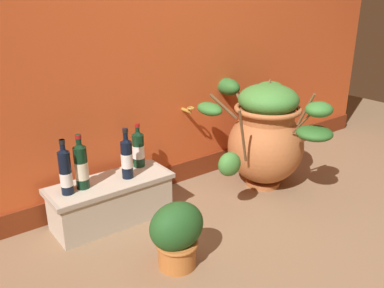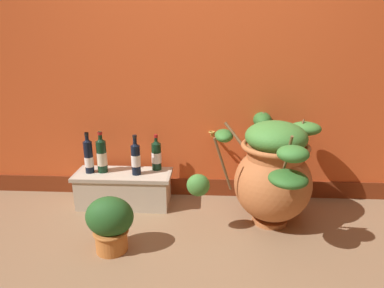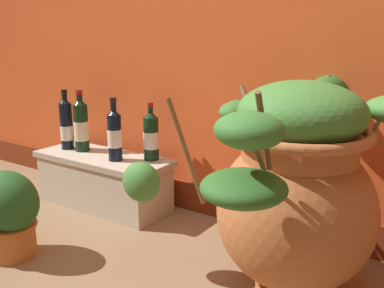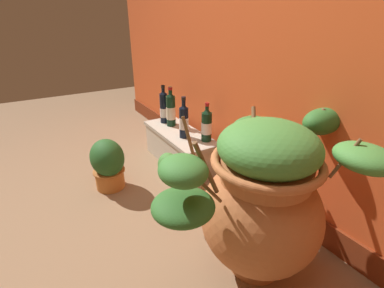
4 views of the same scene
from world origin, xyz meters
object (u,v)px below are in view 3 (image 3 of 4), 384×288
at_px(wine_bottle_middle, 115,134).
at_px(wine_bottle_right, 151,135).
at_px(potted_shrub, 8,212).
at_px(wine_bottle_back, 66,124).
at_px(terracotta_urn, 295,185).
at_px(wine_bottle_left, 81,125).

bearing_deg(wine_bottle_middle, wine_bottle_right, 37.61).
bearing_deg(wine_bottle_middle, potted_shrub, -94.26).
xyz_separation_m(wine_bottle_back, potted_shrub, (0.34, -0.62, -0.23)).
xyz_separation_m(wine_bottle_right, potted_shrub, (-0.19, -0.71, -0.21)).
xyz_separation_m(terracotta_urn, wine_bottle_middle, (-1.03, 0.19, 0.01)).
relative_size(terracotta_urn, wine_bottle_middle, 3.20).
bearing_deg(terracotta_urn, wine_bottle_left, 170.31).
bearing_deg(potted_shrub, wine_bottle_right, 75.03).
distance_m(wine_bottle_left, wine_bottle_middle, 0.28).
relative_size(terracotta_urn, wine_bottle_right, 3.49).
bearing_deg(potted_shrub, terracotta_urn, 20.89).
distance_m(terracotta_urn, wine_bottle_right, 0.94).
xyz_separation_m(wine_bottle_right, wine_bottle_back, (-0.53, -0.09, 0.01)).
bearing_deg(wine_bottle_back, wine_bottle_middle, -2.69).
xyz_separation_m(wine_bottle_middle, potted_shrub, (-0.04, -0.60, -0.22)).
bearing_deg(wine_bottle_left, potted_shrub, -69.49).
bearing_deg(wine_bottle_right, wine_bottle_left, -169.70).
height_order(wine_bottle_back, potted_shrub, wine_bottle_back).
bearing_deg(terracotta_urn, potted_shrub, -159.11).
distance_m(terracotta_urn, wine_bottle_back, 1.43).
height_order(wine_bottle_left, wine_bottle_middle, wine_bottle_left).
relative_size(wine_bottle_back, potted_shrub, 0.90).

